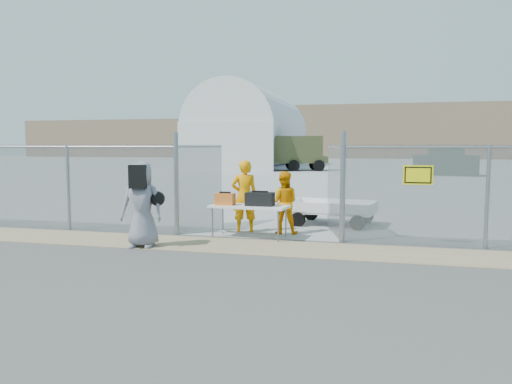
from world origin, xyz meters
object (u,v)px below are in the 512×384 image
(utility_trailer, at_px, (333,212))
(visitor, at_px, (142,205))
(security_worker_right, at_px, (283,203))
(folding_table, at_px, (249,222))
(security_worker_left, at_px, (244,196))

(utility_trailer, bearing_deg, visitor, -124.52)
(security_worker_right, height_order, visitor, visitor)
(security_worker_right, xyz_separation_m, visitor, (-2.64, -2.32, 0.15))
(security_worker_right, bearing_deg, folding_table, 41.10)
(folding_table, bearing_deg, security_worker_left, 119.27)
(visitor, distance_m, utility_trailer, 5.48)
(folding_table, relative_size, security_worker_right, 1.18)
(security_worker_left, bearing_deg, security_worker_right, 160.36)
(utility_trailer, bearing_deg, security_worker_left, -132.45)
(security_worker_right, distance_m, utility_trailer, 2.03)
(security_worker_left, height_order, utility_trailer, security_worker_left)
(visitor, xyz_separation_m, utility_trailer, (3.70, 4.00, -0.57))
(security_worker_right, distance_m, visitor, 3.52)
(security_worker_right, relative_size, visitor, 0.84)
(folding_table, relative_size, visitor, 0.99)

